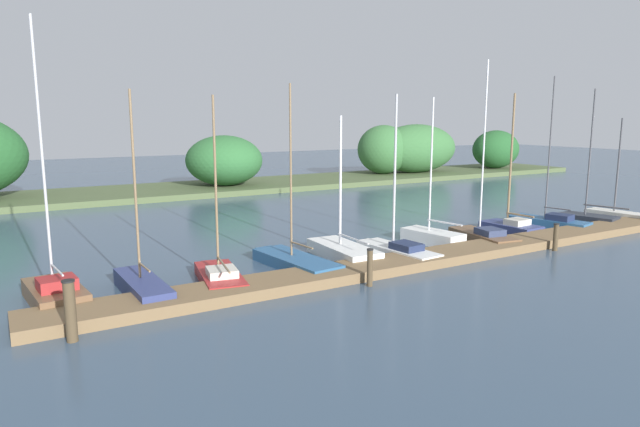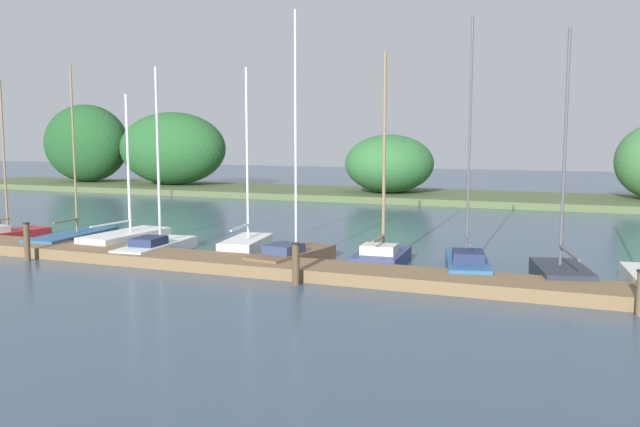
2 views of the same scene
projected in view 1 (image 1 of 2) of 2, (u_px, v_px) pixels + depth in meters
dock_pier at (450, 255)px, 21.70m from camera, size 30.29×1.80×0.35m
far_shore at (188, 160)px, 41.02m from camera, size 71.46×8.00×6.60m
sailboat_0 at (55, 290)px, 16.53m from camera, size 1.68×3.31×8.30m
sailboat_1 at (141, 285)px, 17.26m from camera, size 1.09×3.90×6.31m
sailboat_2 at (219, 275)px, 18.51m from camera, size 1.82×3.75×6.19m
sailboat_3 at (293, 260)px, 20.48m from camera, size 1.77×4.47×6.67m
sailboat_4 at (341, 250)px, 21.81m from camera, size 1.52×3.92×5.55m
sailboat_5 at (396, 249)px, 21.99m from camera, size 1.47×4.09×6.36m
sailboat_6 at (430, 235)px, 24.42m from camera, size 1.58×3.11×6.32m
sailboat_7 at (482, 235)px, 24.69m from camera, size 1.78×3.88×7.91m
sailboat_8 at (510, 225)px, 26.71m from camera, size 1.58×3.04×6.59m
sailboat_9 at (548, 221)px, 27.93m from camera, size 1.96×4.11×7.46m
sailboat_10 at (586, 217)px, 28.96m from camera, size 1.90×3.41×6.92m
sailboat_11 at (615, 214)px, 29.87m from camera, size 1.36×3.33×5.45m
mooring_piling_0 at (70, 311)px, 13.58m from camera, size 0.31×0.31×1.57m
mooring_piling_1 at (370, 267)px, 18.11m from camera, size 0.22×0.22×1.26m
mooring_piling_2 at (556, 237)px, 22.97m from camera, size 0.24×0.24×1.15m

